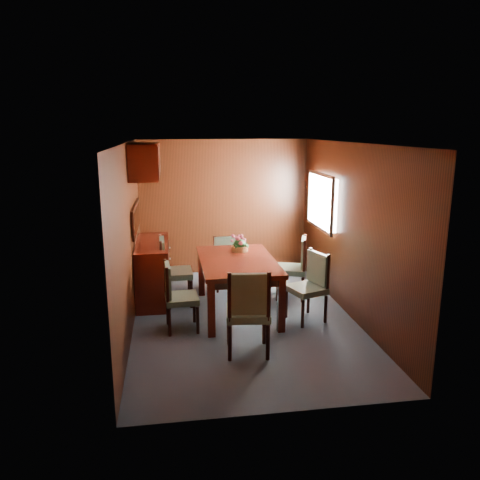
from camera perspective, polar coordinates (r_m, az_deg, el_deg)
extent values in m
plane|color=#3B4751|center=(6.62, 0.42, -9.52)|extent=(4.50, 4.50, 0.00)
cube|color=black|center=(6.20, -13.40, 0.19)|extent=(0.02, 4.50, 2.40)
cube|color=black|center=(6.65, 13.32, 1.08)|extent=(0.02, 4.50, 2.40)
cube|color=black|center=(8.43, -1.98, 4.02)|extent=(3.00, 0.02, 2.40)
cube|color=black|center=(4.13, 5.40, -6.21)|extent=(3.00, 0.02, 2.40)
cube|color=black|center=(6.09, 0.46, 11.74)|extent=(3.00, 4.50, 0.02)
cube|color=white|center=(7.61, 10.22, 4.68)|extent=(0.14, 1.10, 0.80)
cube|color=#B2B2B7|center=(7.59, 9.72, 4.68)|extent=(0.04, 1.20, 0.90)
cube|color=black|center=(7.15, -12.58, 2.64)|extent=(0.03, 1.36, 0.41)
cube|color=silver|center=(7.15, -12.43, 2.65)|extent=(0.01, 1.30, 0.35)
cube|color=#3A0D07|center=(7.04, -11.53, 9.50)|extent=(0.40, 1.40, 0.50)
cube|color=#3A0D07|center=(7.34, -10.53, -3.67)|extent=(0.48, 1.40, 0.90)
cube|color=#3A0D07|center=(5.96, -3.54, -8.47)|extent=(0.10, 0.10, 0.72)
cube|color=#3A0D07|center=(6.11, 5.06, -7.94)|extent=(0.10, 0.10, 0.72)
cube|color=#3A0D07|center=(7.40, -4.74, -4.06)|extent=(0.10, 0.10, 0.72)
cube|color=#3A0D07|center=(7.52, 2.19, -3.73)|extent=(0.10, 0.10, 0.72)
cube|color=black|center=(6.63, -0.33, -3.32)|extent=(0.94, 1.56, 0.10)
cube|color=#3A0D07|center=(6.61, -0.33, -2.62)|extent=(1.06, 1.68, 0.06)
cylinder|color=black|center=(6.43, -8.81, -8.61)|extent=(0.04, 0.04, 0.37)
cylinder|color=black|center=(6.08, -8.59, -9.93)|extent=(0.04, 0.04, 0.37)
cylinder|color=black|center=(6.46, -5.60, -8.42)|extent=(0.04, 0.04, 0.37)
cylinder|color=black|center=(6.11, -5.18, -9.72)|extent=(0.04, 0.04, 0.37)
cube|color=#5C7559|center=(6.18, -7.11, -7.09)|extent=(0.44, 0.46, 0.08)
cylinder|color=black|center=(6.27, -9.06, -4.49)|extent=(0.04, 0.04, 0.49)
cylinder|color=black|center=(5.91, -8.84, -5.60)|extent=(0.04, 0.04, 0.49)
cube|color=#5C7559|center=(6.08, -8.78, -4.85)|extent=(0.08, 0.40, 0.42)
cylinder|color=black|center=(7.34, -9.39, -5.62)|extent=(0.05, 0.05, 0.41)
cylinder|color=black|center=(6.93, -9.30, -6.76)|extent=(0.05, 0.05, 0.41)
cylinder|color=black|center=(7.35, -6.23, -5.48)|extent=(0.05, 0.05, 0.41)
cylinder|color=black|center=(6.95, -5.95, -6.60)|extent=(0.05, 0.05, 0.41)
cube|color=#5C7559|center=(7.05, -7.79, -4.02)|extent=(0.48, 0.51, 0.09)
cylinder|color=black|center=(7.18, -9.65, -1.49)|extent=(0.05, 0.05, 0.55)
cylinder|color=black|center=(6.77, -9.57, -2.41)|extent=(0.05, 0.05, 0.55)
cube|color=#5C7559|center=(6.97, -9.44, -1.76)|extent=(0.08, 0.45, 0.47)
cylinder|color=black|center=(6.52, 10.39, -8.28)|extent=(0.04, 0.04, 0.39)
cylinder|color=black|center=(6.81, 8.33, -7.23)|extent=(0.04, 0.04, 0.39)
cylinder|color=black|center=(6.31, 7.66, -8.93)|extent=(0.04, 0.04, 0.39)
cylinder|color=black|center=(6.61, 5.66, -7.81)|extent=(0.04, 0.04, 0.39)
cube|color=#5C7559|center=(6.47, 8.08, -5.96)|extent=(0.56, 0.57, 0.08)
cylinder|color=black|center=(6.36, 10.66, -3.98)|extent=(0.04, 0.04, 0.52)
cylinder|color=black|center=(6.66, 8.55, -3.10)|extent=(0.04, 0.04, 0.52)
cube|color=#5C7559|center=(6.49, 9.45, -3.39)|extent=(0.19, 0.41, 0.44)
cylinder|color=black|center=(7.19, 7.63, -6.06)|extent=(0.04, 0.04, 0.39)
cylinder|color=black|center=(7.57, 7.70, -5.05)|extent=(0.04, 0.04, 0.39)
cylinder|color=black|center=(7.20, 4.58, -5.93)|extent=(0.04, 0.04, 0.39)
cylinder|color=black|center=(7.58, 4.81, -4.93)|extent=(0.04, 0.04, 0.39)
cube|color=#5C7559|center=(7.31, 6.23, -3.58)|extent=(0.56, 0.57, 0.08)
cylinder|color=black|center=(7.03, 7.84, -2.09)|extent=(0.04, 0.04, 0.52)
cylinder|color=black|center=(7.42, 7.91, -1.26)|extent=(0.04, 0.04, 0.52)
cube|color=#5C7559|center=(7.22, 7.72, -1.50)|extent=(0.18, 0.42, 0.44)
cylinder|color=black|center=(5.42, -1.27, -12.49)|extent=(0.05, 0.05, 0.42)
cylinder|color=black|center=(5.45, 3.41, -12.37)|extent=(0.05, 0.05, 0.42)
cylinder|color=black|center=(5.80, -1.38, -10.70)|extent=(0.05, 0.05, 0.42)
cylinder|color=black|center=(5.82, 2.98, -10.61)|extent=(0.05, 0.05, 0.42)
cube|color=#5C7559|center=(5.51, 0.95, -8.91)|extent=(0.55, 0.53, 0.09)
cylinder|color=black|center=(5.19, -1.29, -6.98)|extent=(0.05, 0.05, 0.56)
cylinder|color=black|center=(5.22, 3.51, -6.89)|extent=(0.05, 0.05, 0.56)
cube|color=#5C7559|center=(5.21, 1.10, -6.63)|extent=(0.46, 0.11, 0.48)
cylinder|color=black|center=(7.92, -0.53, -4.26)|extent=(0.04, 0.04, 0.34)
cylinder|color=black|center=(7.87, -3.08, -4.39)|extent=(0.04, 0.04, 0.34)
cylinder|color=black|center=(7.61, -0.10, -5.02)|extent=(0.04, 0.04, 0.34)
cylinder|color=black|center=(7.55, -2.75, -5.16)|extent=(0.04, 0.04, 0.34)
cube|color=#5C7559|center=(7.67, -1.63, -3.10)|extent=(0.42, 0.40, 0.07)
cylinder|color=black|center=(7.80, -0.55, -1.06)|extent=(0.04, 0.04, 0.46)
cylinder|color=black|center=(7.75, -3.13, -1.17)|extent=(0.04, 0.04, 0.46)
cube|color=#5C7559|center=(7.75, -1.82, -1.02)|extent=(0.37, 0.06, 0.39)
cylinder|color=#B36F36|center=(7.03, -0.02, -1.04)|extent=(0.24, 0.24, 0.08)
sphere|color=#164218|center=(7.02, -0.02, -0.60)|extent=(0.19, 0.19, 0.19)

